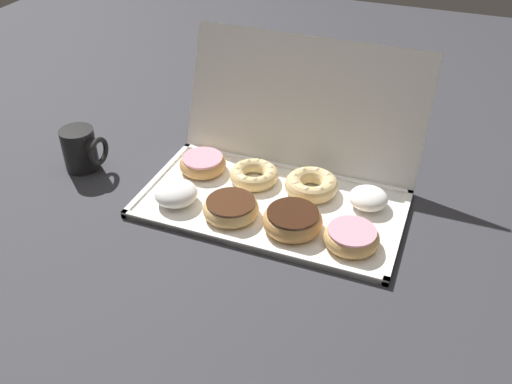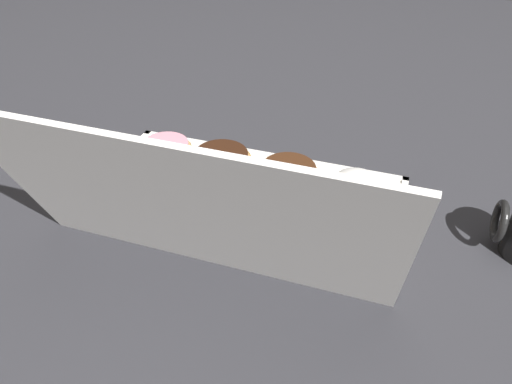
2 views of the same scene
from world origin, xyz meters
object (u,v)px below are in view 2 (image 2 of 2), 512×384
object	(u,v)px
chocolate_frosted_donut_2	(221,162)
powdered_filled_donut_7	(129,189)
chocolate_frosted_donut_1	(288,174)
pink_frosted_donut_3	(166,151)
powdered_filled_donut_0	(357,185)
cruller_donut_5	(268,220)
cruller_donut_6	(193,205)
pink_frosted_donut_4	(345,236)
donut_box	(244,200)

from	to	relation	value
chocolate_frosted_donut_2	powdered_filled_donut_7	size ratio (longest dim) A/B	1.48
chocolate_frosted_donut_1	pink_frosted_donut_3	size ratio (longest dim) A/B	1.07
chocolate_frosted_donut_2	powdered_filled_donut_7	xyz separation A→B (m)	(0.13, 0.13, -0.00)
powdered_filled_donut_0	cruller_donut_5	xyz separation A→B (m)	(0.12, 0.13, -0.00)
chocolate_frosted_donut_1	cruller_donut_6	world-z (taller)	cruller_donut_6
pink_frosted_donut_4	chocolate_frosted_donut_1	bearing A→B (deg)	-45.97
pink_frosted_donut_4	powdered_filled_donut_0	bearing A→B (deg)	-89.56
chocolate_frosted_donut_2	pink_frosted_donut_4	distance (m)	0.29
donut_box	cruller_donut_5	xyz separation A→B (m)	(-0.06, 0.06, 0.02)
powdered_filled_donut_0	powdered_filled_donut_7	size ratio (longest dim) A/B	1.12
powdered_filled_donut_0	cruller_donut_6	xyz separation A→B (m)	(0.26, 0.14, -0.00)
cruller_donut_6	powdered_filled_donut_7	distance (m)	0.13
donut_box	cruller_donut_6	bearing A→B (deg)	45.76
chocolate_frosted_donut_1	pink_frosted_donut_4	bearing A→B (deg)	134.03
chocolate_frosted_donut_1	pink_frosted_donut_4	xyz separation A→B (m)	(-0.13, 0.13, 0.00)
chocolate_frosted_donut_1	chocolate_frosted_donut_2	xyz separation A→B (m)	(0.13, 0.00, 0.00)
chocolate_frosted_donut_2	powdered_filled_donut_7	bearing A→B (deg)	45.91
powdered_filled_donut_0	chocolate_frosted_donut_1	size ratio (longest dim) A/B	0.79
cruller_donut_6	powdered_filled_donut_0	bearing A→B (deg)	-151.67
pink_frosted_donut_3	powdered_filled_donut_7	bearing A→B (deg)	88.25
chocolate_frosted_donut_2	cruller_donut_5	xyz separation A→B (m)	(-0.13, 0.13, -0.00)
powdered_filled_donut_7	pink_frosted_donut_3	bearing A→B (deg)	-91.75
chocolate_frosted_donut_1	powdered_filled_donut_7	world-z (taller)	powdered_filled_donut_7
cruller_donut_5	cruller_donut_6	bearing A→B (deg)	2.12
pink_frosted_donut_3	cruller_donut_6	world-z (taller)	cruller_donut_6
cruller_donut_5	cruller_donut_6	xyz separation A→B (m)	(0.13, 0.00, 0.00)
chocolate_frosted_donut_1	cruller_donut_5	distance (m)	0.13
chocolate_frosted_donut_1	pink_frosted_donut_4	world-z (taller)	same
pink_frosted_donut_3	chocolate_frosted_donut_1	bearing A→B (deg)	179.71
powdered_filled_donut_0	cruller_donut_6	world-z (taller)	powdered_filled_donut_0
pink_frosted_donut_3	donut_box	bearing A→B (deg)	159.83
donut_box	pink_frosted_donut_4	xyz separation A→B (m)	(-0.19, 0.06, 0.02)
powdered_filled_donut_0	powdered_filled_donut_7	xyz separation A→B (m)	(0.38, 0.13, -0.00)
chocolate_frosted_donut_1	donut_box	bearing A→B (deg)	47.38
powdered_filled_donut_7	chocolate_frosted_donut_1	bearing A→B (deg)	-152.55
cruller_donut_5	cruller_donut_6	size ratio (longest dim) A/B	0.94
cruller_donut_5	powdered_filled_donut_7	world-z (taller)	powdered_filled_donut_7
donut_box	chocolate_frosted_donut_1	world-z (taller)	chocolate_frosted_donut_1
chocolate_frosted_donut_2	cruller_donut_6	size ratio (longest dim) A/B	1.03
chocolate_frosted_donut_2	cruller_donut_6	xyz separation A→B (m)	(-0.00, 0.13, -0.00)
chocolate_frosted_donut_2	pink_frosted_donut_3	distance (m)	0.12
powdered_filled_donut_0	pink_frosted_donut_4	size ratio (longest dim) A/B	0.85
donut_box	powdered_filled_donut_7	world-z (taller)	powdered_filled_donut_7
donut_box	chocolate_frosted_donut_1	size ratio (longest dim) A/B	4.78
pink_frosted_donut_4	powdered_filled_donut_7	distance (m)	0.38
donut_box	chocolate_frosted_donut_2	world-z (taller)	chocolate_frosted_donut_2
pink_frosted_donut_3	cruller_donut_5	bearing A→B (deg)	152.09
powdered_filled_donut_0	pink_frosted_donut_3	distance (m)	0.38
chocolate_frosted_donut_1	pink_frosted_donut_3	bearing A→B (deg)	-0.29
chocolate_frosted_donut_1	chocolate_frosted_donut_2	distance (m)	0.13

